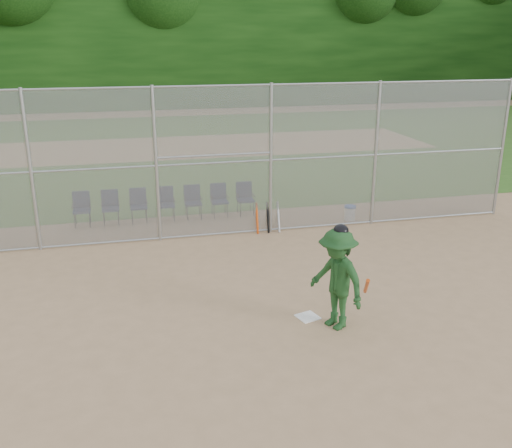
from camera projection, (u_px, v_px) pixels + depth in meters
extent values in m
plane|color=tan|center=(286.00, 319.00, 10.88)|extent=(100.00, 100.00, 0.00)
plane|color=#305D1B|center=(181.00, 147.00, 27.49)|extent=(100.00, 100.00, 0.00)
plane|color=tan|center=(181.00, 147.00, 27.49)|extent=(24.00, 24.00, 0.00)
cube|color=gray|center=(234.00, 162.00, 14.87)|extent=(16.00, 0.02, 4.00)
cylinder|color=#9EA3A8|center=(502.00, 148.00, 16.63)|extent=(0.09, 0.09, 4.00)
cylinder|color=#9EA3A8|center=(233.00, 85.00, 14.25)|extent=(16.00, 0.05, 0.05)
cube|color=black|center=(152.00, 30.00, 41.44)|extent=(80.00, 5.00, 11.00)
cube|color=white|center=(308.00, 317.00, 10.94)|extent=(0.48, 0.48, 0.02)
imported|color=#1C461E|center=(337.00, 279.00, 10.31)|extent=(1.15, 1.41, 1.91)
ellipsoid|color=black|center=(339.00, 231.00, 10.02)|extent=(0.27, 0.30, 0.23)
cylinder|color=#CD4713|center=(366.00, 286.00, 10.03)|extent=(0.33, 0.69, 0.57)
cylinder|color=white|center=(350.00, 214.00, 16.64)|extent=(0.32, 0.32, 0.38)
cylinder|color=#2950B3|center=(350.00, 207.00, 16.57)|extent=(0.34, 0.34, 0.05)
cylinder|color=#D84C14|center=(257.00, 218.00, 15.46)|extent=(0.06, 0.24, 0.84)
cylinder|color=black|center=(268.00, 217.00, 15.53)|extent=(0.06, 0.27, 0.84)
cylinder|color=#B2B2B7|center=(278.00, 217.00, 15.60)|extent=(0.06, 0.30, 0.83)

